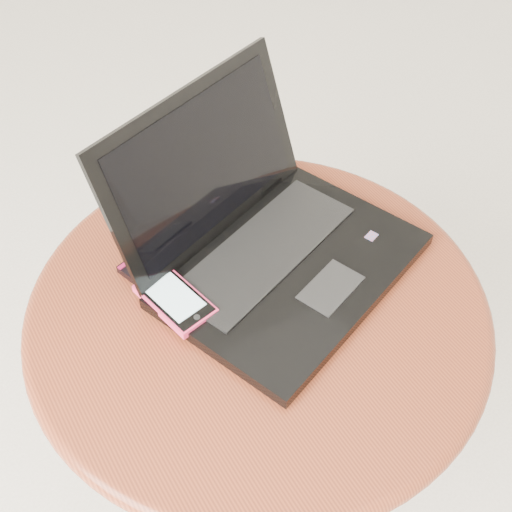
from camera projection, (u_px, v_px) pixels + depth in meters
table at (258, 347)px, 0.93m from camera, size 0.60×0.60×0.47m
laptop at (267, 239)px, 0.87m from camera, size 0.41×0.39×0.21m
phone_black at (166, 279)px, 0.87m from camera, size 0.10×0.13×0.01m
phone_pink at (175, 300)px, 0.83m from camera, size 0.08×0.11×0.01m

